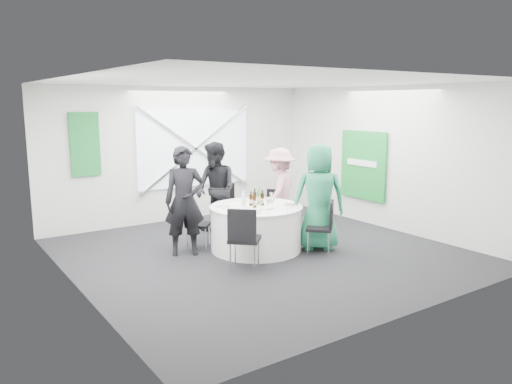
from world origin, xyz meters
TOP-DOWN VIEW (x-y plane):
  - floor at (0.00, 0.00)m, footprint 6.00×6.00m
  - ceiling at (0.00, 0.00)m, footprint 6.00×6.00m
  - wall_back at (0.00, 3.00)m, footprint 6.00×0.00m
  - wall_front at (0.00, -3.00)m, footprint 6.00×0.00m
  - wall_left at (-3.00, 0.00)m, footprint 0.00×6.00m
  - wall_right at (3.00, 0.00)m, footprint 0.00×6.00m
  - window_panel at (0.30, 2.96)m, footprint 2.60×0.03m
  - window_brace_a at (0.30, 2.92)m, footprint 2.63×0.05m
  - window_brace_b at (0.30, 2.92)m, footprint 2.63×0.05m
  - green_banner at (-2.00, 2.95)m, footprint 0.55×0.04m
  - green_sign at (2.94, 0.60)m, footprint 0.05×1.20m
  - banquet_table at (0.00, 0.20)m, footprint 1.56×1.56m
  - chair_back at (0.17, 1.42)m, footprint 0.48×0.49m
  - chair_back_left at (-0.82, 0.90)m, footprint 0.54×0.54m
  - chair_back_right at (0.96, 0.98)m, footprint 0.52×0.52m
  - chair_front_right at (0.79, -0.63)m, footprint 0.57×0.57m
  - chair_front_left at (-0.79, -0.62)m, footprint 0.63×0.63m
  - person_man_back_left at (-1.10, 0.65)m, footprint 0.77×0.64m
  - person_man_back at (-0.12, 1.36)m, footprint 0.55×0.90m
  - person_woman_pink at (1.04, 0.92)m, footprint 1.14×1.00m
  - person_woman_green at (0.91, -0.35)m, footprint 1.06×0.95m
  - plate_back at (0.09, 0.78)m, footprint 0.28×0.28m
  - plate_back_left at (-0.49, 0.44)m, footprint 0.25×0.25m
  - plate_back_right at (0.51, 0.49)m, footprint 0.26×0.26m
  - plate_front_right at (0.48, -0.09)m, footprint 0.26×0.26m
  - plate_front_left at (-0.34, -0.17)m, footprint 0.27×0.27m
  - napkin at (-0.46, -0.09)m, footprint 0.19×0.14m
  - beer_bottle_a at (-0.04, 0.29)m, footprint 0.06×0.06m
  - beer_bottle_b at (0.06, 0.32)m, footprint 0.06×0.06m
  - beer_bottle_c at (0.12, 0.18)m, footprint 0.06×0.06m
  - beer_bottle_d at (-0.10, 0.11)m, footprint 0.06×0.06m
  - green_water_bottle at (0.14, 0.31)m, footprint 0.08×0.08m
  - clear_water_bottle at (-0.25, 0.20)m, footprint 0.08×0.08m
  - wine_glass_a at (0.39, 0.31)m, footprint 0.07×0.07m
  - wine_glass_b at (-0.12, -0.12)m, footprint 0.07×0.07m
  - wine_glass_c at (-0.01, -0.17)m, footprint 0.07×0.07m
  - wine_glass_d at (0.09, -0.14)m, footprint 0.07×0.07m
  - wine_glass_e at (-0.26, -0.11)m, footprint 0.07×0.07m
  - fork_a at (-0.54, -0.00)m, footprint 0.10×0.13m
  - knife_a at (-0.33, -0.27)m, footprint 0.10×0.13m
  - fork_b at (0.22, 0.73)m, footprint 0.15×0.03m
  - knife_b at (-0.12, 0.76)m, footprint 0.15×0.03m
  - fork_c at (-0.37, 0.64)m, footprint 0.09×0.13m
  - knife_c at (-0.56, 0.32)m, footprint 0.09×0.14m
  - fork_d at (0.28, -0.30)m, footprint 0.11×0.12m
  - knife_d at (0.54, 0.00)m, footprint 0.10×0.13m

SIDE VIEW (x-z plane):
  - floor at x=0.00m, z-range 0.00..0.00m
  - banquet_table at x=0.00m, z-range 0.00..0.76m
  - chair_back_right at x=0.96m, z-range 0.07..0.89m
  - chair_back_left at x=-0.82m, z-range 0.07..0.91m
  - chair_front_right at x=0.79m, z-range 0.08..0.97m
  - chair_back at x=0.17m, z-range 0.08..1.02m
  - chair_front_left at x=-0.79m, z-range 0.09..1.06m
  - fork_a at x=-0.54m, z-range 0.76..0.77m
  - knife_a at x=-0.33m, z-range 0.76..0.77m
  - fork_b at x=0.22m, z-range 0.76..0.77m
  - knife_b at x=-0.12m, z-range 0.76..0.77m
  - fork_c at x=-0.37m, z-range 0.76..0.77m
  - knife_c at x=-0.56m, z-range 0.76..0.77m
  - fork_d at x=0.28m, z-range 0.76..0.77m
  - knife_d at x=0.54m, z-range 0.76..0.77m
  - plate_back at x=0.09m, z-range 0.76..0.77m
  - plate_back_left at x=-0.49m, z-range 0.76..0.77m
  - plate_front_left at x=-0.34m, z-range 0.76..0.77m
  - plate_back_right at x=0.51m, z-range 0.76..0.80m
  - plate_front_right at x=0.48m, z-range 0.76..0.80m
  - napkin at x=-0.46m, z-range 0.78..0.82m
  - person_woman_pink at x=1.04m, z-range 0.00..1.63m
  - beer_bottle_a at x=-0.04m, z-range 0.73..0.97m
  - beer_bottle_d at x=-0.10m, z-range 0.73..0.99m
  - beer_bottle_c at x=0.12m, z-range 0.73..1.00m
  - beer_bottle_b at x=0.06m, z-range 0.73..1.01m
  - clear_water_bottle at x=-0.25m, z-range 0.73..1.02m
  - green_water_bottle at x=0.14m, z-range 0.73..1.02m
  - person_man_back at x=-0.12m, z-range 0.00..1.76m
  - wine_glass_a at x=0.39m, z-range 0.80..0.97m
  - wine_glass_b at x=-0.12m, z-range 0.80..0.97m
  - wine_glass_c at x=-0.01m, z-range 0.80..0.97m
  - wine_glass_d at x=0.09m, z-range 0.80..0.97m
  - wine_glass_e at x=-0.26m, z-range 0.80..0.97m
  - person_man_back_left at x=-1.10m, z-range 0.00..1.79m
  - person_woman_green at x=0.91m, z-range 0.00..1.81m
  - green_sign at x=2.94m, z-range 0.50..1.90m
  - wall_back at x=0.00m, z-range -1.60..4.40m
  - wall_front at x=0.00m, z-range -1.60..4.40m
  - wall_left at x=-3.00m, z-range -1.60..4.40m
  - wall_right at x=3.00m, z-range -1.60..4.40m
  - window_panel at x=0.30m, z-range 0.70..2.30m
  - window_brace_a at x=0.30m, z-range 0.58..2.42m
  - window_brace_b at x=0.30m, z-range 0.58..2.42m
  - green_banner at x=-2.00m, z-range 1.10..2.30m
  - ceiling at x=0.00m, z-range 2.80..2.80m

